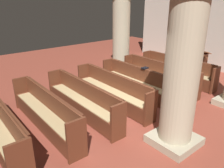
% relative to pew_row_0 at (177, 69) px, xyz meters
% --- Properties ---
extents(ground_plane, '(19.20, 19.20, 0.00)m').
position_rel_pew_row_0_xyz_m(ground_plane, '(0.86, -3.53, -0.48)').
color(ground_plane, brown).
extents(pew_row_0, '(3.14, 0.46, 0.91)m').
position_rel_pew_row_0_xyz_m(pew_row_0, '(0.00, 0.00, 0.00)').
color(pew_row_0, brown).
rests_on(pew_row_0, ground).
extents(pew_row_1, '(3.14, 0.46, 0.91)m').
position_rel_pew_row_0_xyz_m(pew_row_1, '(0.00, -1.07, 0.00)').
color(pew_row_1, brown).
rests_on(pew_row_1, ground).
extents(pew_row_2, '(3.14, 0.47, 0.91)m').
position_rel_pew_row_0_xyz_m(pew_row_2, '(0.00, -2.14, 0.00)').
color(pew_row_2, brown).
rests_on(pew_row_2, ground).
extents(pew_row_3, '(3.14, 0.46, 0.91)m').
position_rel_pew_row_0_xyz_m(pew_row_3, '(0.00, -3.21, 0.00)').
color(pew_row_3, brown).
rests_on(pew_row_3, ground).
extents(pew_row_4, '(3.14, 0.46, 0.91)m').
position_rel_pew_row_0_xyz_m(pew_row_4, '(0.00, -4.28, 0.00)').
color(pew_row_4, brown).
rests_on(pew_row_4, ground).
extents(pew_row_5, '(3.14, 0.47, 0.91)m').
position_rel_pew_row_0_xyz_m(pew_row_5, '(0.00, -5.35, 0.00)').
color(pew_row_5, brown).
rests_on(pew_row_5, ground).
extents(pillar_far_side, '(1.05, 1.05, 3.51)m').
position_rel_pew_row_0_xyz_m(pillar_far_side, '(-2.37, -0.80, 1.35)').
color(pillar_far_side, tan).
rests_on(pillar_far_side, ground).
extents(pillar_aisle_rear, '(1.03, 1.03, 3.51)m').
position_rel_pew_row_0_xyz_m(pillar_aisle_rear, '(2.42, -3.42, 1.35)').
color(pillar_aisle_rear, tan).
rests_on(pillar_aisle_rear, ground).
extents(lectern, '(0.48, 0.45, 1.08)m').
position_rel_pew_row_0_xyz_m(lectern, '(0.30, 1.28, -0.03)').
color(lectern, brown).
rests_on(lectern, ground).
extents(hymn_book, '(0.15, 0.21, 0.04)m').
position_rel_pew_row_0_xyz_m(hymn_book, '(0.12, -1.95, 0.45)').
color(hymn_book, black).
rests_on(hymn_book, pew_row_2).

